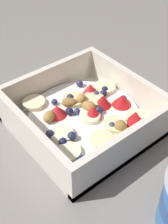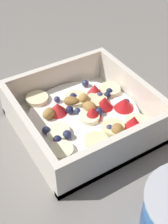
{
  "view_description": "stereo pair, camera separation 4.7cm",
  "coord_description": "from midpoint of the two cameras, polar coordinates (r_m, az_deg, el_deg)",
  "views": [
    {
      "loc": [
        0.24,
        0.28,
        0.34
      ],
      "look_at": [
        0.02,
        0.02,
        0.03
      ],
      "focal_mm": 48.89,
      "sensor_mm": 36.0,
      "label": 1
    },
    {
      "loc": [
        0.2,
        0.31,
        0.34
      ],
      "look_at": [
        0.02,
        0.02,
        0.03
      ],
      "focal_mm": 48.89,
      "sensor_mm": 36.0,
      "label": 2
    }
  ],
  "objects": [
    {
      "name": "ground_plane",
      "position": [
        0.5,
        -1.99,
        -0.79
      ],
      "size": [
        2.4,
        2.4,
        0.0
      ],
      "primitive_type": "plane",
      "color": "gray"
    },
    {
      "name": "fruit_bowl",
      "position": [
        0.47,
        -2.56,
        -0.91
      ],
      "size": [
        0.2,
        0.2,
        0.06
      ],
      "color": "white",
      "rests_on": "ground"
    }
  ]
}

